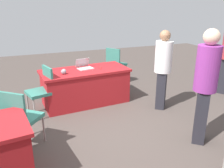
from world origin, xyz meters
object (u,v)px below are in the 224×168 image
object	(u,v)px
table_foreground	(85,86)
yarn_ball	(64,72)
scissors_red	(100,68)
chair_aisle	(43,88)
chair_tucked_right	(115,63)
laptop_silver	(85,67)
chair_near_front	(20,116)
person_attendee_standing	(163,66)
person_attendee_browsing	(206,82)

from	to	relation	value
table_foreground	yarn_ball	distance (m)	0.67
yarn_ball	scissors_red	size ratio (longest dim) A/B	0.60
chair_aisle	yarn_ball	bearing A→B (deg)	-92.58
chair_tucked_right	laptop_silver	size ratio (longest dim) A/B	2.62
scissors_red	laptop_silver	bearing A→B (deg)	-90.56
chair_near_front	laptop_silver	world-z (taller)	laptop_silver
person_attendee_standing	person_attendee_browsing	bearing A→B (deg)	34.17
person_attendee_standing	yarn_ball	size ratio (longest dim) A/B	15.08
chair_tucked_right	person_attendee_browsing	size ratio (longest dim) A/B	0.54
chair_tucked_right	chair_aisle	bearing A→B (deg)	-94.14
chair_near_front	scissors_red	bearing A→B (deg)	78.46
table_foreground	laptop_silver	distance (m)	0.43
person_attendee_standing	chair_near_front	bearing A→B (deg)	-39.77
chair_near_front	person_attendee_browsing	size ratio (longest dim) A/B	0.53
table_foreground	chair_aisle	size ratio (longest dim) A/B	1.99
chair_near_front	person_attendee_browsing	xyz separation A→B (m)	(-2.63, 0.81, 0.45)
table_foreground	person_attendee_standing	distance (m)	1.71
chair_aisle	laptop_silver	xyz separation A→B (m)	(-0.95, -0.38, 0.24)
laptop_silver	person_attendee_browsing	bearing A→B (deg)	107.08
scissors_red	table_foreground	bearing A→B (deg)	-74.03
person_attendee_browsing	scissors_red	world-z (taller)	person_attendee_browsing
chair_near_front	laptop_silver	xyz separation A→B (m)	(-1.38, -1.45, 0.25)
chair_near_front	person_attendee_standing	distance (m)	2.83
chair_near_front	chair_aisle	xyz separation A→B (m)	(-0.43, -1.08, 0.01)
laptop_silver	yarn_ball	size ratio (longest dim) A/B	3.45
chair_aisle	chair_tucked_right	bearing A→B (deg)	-73.02
person_attendee_standing	laptop_silver	xyz separation A→B (m)	(1.38, -0.93, -0.10)
table_foreground	yarn_ball	bearing A→B (deg)	19.96
chair_near_front	yarn_ball	distance (m)	1.49
chair_aisle	person_attendee_standing	bearing A→B (deg)	-119.14
yarn_ball	table_foreground	bearing A→B (deg)	-160.04
person_attendee_browsing	scissors_red	bearing A→B (deg)	-115.52
person_attendee_standing	person_attendee_browsing	xyz separation A→B (m)	(0.13, 1.33, 0.10)
person_attendee_standing	yarn_ball	xyz separation A→B (m)	(1.88, -0.66, -0.09)
chair_aisle	person_attendee_browsing	bearing A→B (deg)	-146.21
person_attendee_standing	scissors_red	size ratio (longest dim) A/B	9.01
yarn_ball	chair_aisle	bearing A→B (deg)	13.08
table_foreground	chair_tucked_right	bearing A→B (deg)	-137.47
laptop_silver	scissors_red	bearing A→B (deg)	151.80
chair_tucked_right	yarn_ball	world-z (taller)	chair_tucked_right
table_foreground	chair_aisle	distance (m)	0.98
table_foreground	person_attendee_standing	size ratio (longest dim) A/B	1.18
table_foreground	person_attendee_standing	bearing A→B (deg)	149.26
person_attendee_browsing	scissors_red	distance (m)	2.36
chair_aisle	person_attendee_standing	xyz separation A→B (m)	(-2.33, 0.56, 0.35)
chair_aisle	scissors_red	xyz separation A→B (m)	(-1.28, -0.28, 0.21)
table_foreground	chair_tucked_right	distance (m)	1.55
chair_aisle	person_attendee_standing	distance (m)	2.42
yarn_ball	chair_tucked_right	bearing A→B (deg)	-143.01
scissors_red	chair_aisle	bearing A→B (deg)	-62.01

